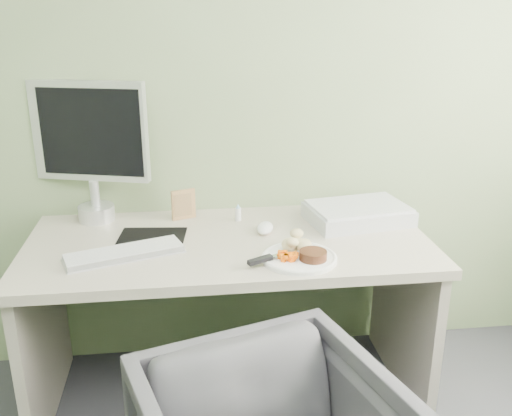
{
  "coord_description": "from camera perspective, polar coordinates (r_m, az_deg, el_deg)",
  "views": [
    {
      "loc": [
        -0.15,
        -0.46,
        1.62
      ],
      "look_at": [
        0.09,
        1.5,
        0.91
      ],
      "focal_mm": 40.0,
      "sensor_mm": 36.0,
      "label": 1
    }
  ],
  "objects": [
    {
      "name": "wall_back",
      "position": [
        2.48,
        -3.69,
        13.54
      ],
      "size": [
        3.5,
        0.0,
        3.5
      ],
      "primitive_type": "plane",
      "rotation": [
        1.57,
        0.0,
        0.0
      ],
      "color": "gray",
      "rests_on": "floor"
    },
    {
      "name": "desk",
      "position": [
        2.35,
        -2.69,
        -7.33
      ],
      "size": [
        1.6,
        0.75,
        0.73
      ],
      "color": "#AFA492",
      "rests_on": "floor"
    },
    {
      "name": "plate",
      "position": [
        2.1,
        4.36,
        -5.03
      ],
      "size": [
        0.28,
        0.28,
        0.01
      ],
      "primitive_type": "cylinder",
      "color": "white",
      "rests_on": "desk"
    },
    {
      "name": "steak",
      "position": [
        2.08,
        5.73,
        -4.72
      ],
      "size": [
        0.12,
        0.12,
        0.03
      ],
      "primitive_type": "cylinder",
      "rotation": [
        0.0,
        0.0,
        0.16
      ],
      "color": "black",
      "rests_on": "plate"
    },
    {
      "name": "potato_pile",
      "position": [
        2.15,
        4.59,
        -3.36
      ],
      "size": [
        0.14,
        0.12,
        0.06
      ],
      "primitive_type": "ellipsoid",
      "rotation": [
        0.0,
        0.0,
        0.42
      ],
      "color": "tan",
      "rests_on": "plate"
    },
    {
      "name": "carrot_heap",
      "position": [
        2.07,
        3.15,
        -4.59
      ],
      "size": [
        0.07,
        0.06,
        0.04
      ],
      "primitive_type": "cube",
      "rotation": [
        0.0,
        0.0,
        0.1
      ],
      "color": "#F65E05",
      "rests_on": "plate"
    },
    {
      "name": "steak_knife",
      "position": [
        2.06,
        1.35,
        -4.97
      ],
      "size": [
        0.24,
        0.14,
        0.02
      ],
      "rotation": [
        0.0,
        0.0,
        0.49
      ],
      "color": "silver",
      "rests_on": "plate"
    },
    {
      "name": "mousepad",
      "position": [
        2.32,
        -10.42,
        -3.03
      ],
      "size": [
        0.29,
        0.26,
        0.0
      ],
      "primitive_type": "cube",
      "rotation": [
        0.0,
        0.0,
        -0.11
      ],
      "color": "black",
      "rests_on": "desk"
    },
    {
      "name": "keyboard",
      "position": [
        2.18,
        -13.03,
        -4.35
      ],
      "size": [
        0.45,
        0.26,
        0.02
      ],
      "primitive_type": "cube",
      "rotation": [
        0.0,
        0.0,
        0.33
      ],
      "color": "white",
      "rests_on": "desk"
    },
    {
      "name": "computer_mouse",
      "position": [
        2.34,
        0.92,
        -2.01
      ],
      "size": [
        0.09,
        0.13,
        0.04
      ],
      "primitive_type": "ellipsoid",
      "rotation": [
        0.0,
        0.0,
        -0.26
      ],
      "color": "white",
      "rests_on": "desk"
    },
    {
      "name": "photo_frame",
      "position": [
        2.49,
        -7.27,
        0.36
      ],
      "size": [
        0.1,
        0.05,
        0.13
      ],
      "primitive_type": "cube",
      "rotation": [
        0.0,
        0.0,
        0.34
      ],
      "color": "olive",
      "rests_on": "desk"
    },
    {
      "name": "eyedrop_bottle",
      "position": [
        2.46,
        -1.8,
        -0.49
      ],
      "size": [
        0.03,
        0.03,
        0.08
      ],
      "color": "white",
      "rests_on": "desk"
    },
    {
      "name": "scanner",
      "position": [
        2.49,
        10.16,
        -0.63
      ],
      "size": [
        0.46,
        0.34,
        0.07
      ],
      "primitive_type": "cube",
      "rotation": [
        0.0,
        0.0,
        0.17
      ],
      "color": "silver",
      "rests_on": "desk"
    },
    {
      "name": "monitor",
      "position": [
        2.5,
        -16.21,
        6.21
      ],
      "size": [
        0.49,
        0.19,
        0.59
      ],
      "rotation": [
        0.0,
        0.0,
        -0.28
      ],
      "color": "silver",
      "rests_on": "desk"
    }
  ]
}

